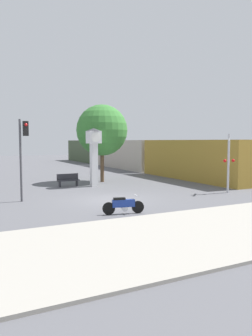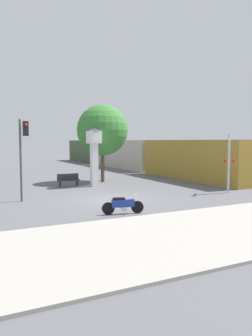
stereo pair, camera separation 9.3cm
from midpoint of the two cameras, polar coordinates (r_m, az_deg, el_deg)
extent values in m
plane|color=#56565B|center=(18.53, -2.72, -5.56)|extent=(120.00, 120.00, 0.00)
cube|color=#9E998E|center=(12.21, 12.03, -10.84)|extent=(36.00, 6.00, 0.10)
cylinder|color=black|center=(15.12, 1.90, -6.81)|extent=(0.57, 0.22, 0.57)
cylinder|color=black|center=(14.81, -3.21, -7.06)|extent=(0.57, 0.22, 0.57)
cube|color=navy|center=(14.91, -0.63, -6.15)|extent=(1.06, 0.43, 0.34)
cube|color=black|center=(14.83, -1.35, -5.36)|extent=(0.56, 0.33, 0.09)
cylinder|color=silver|center=(14.97, -0.45, -7.03)|extent=(0.30, 0.24, 0.26)
cube|color=silver|center=(14.99, 1.53, -4.77)|extent=(0.15, 0.42, 0.04)
cube|color=white|center=(23.92, -5.73, 0.53)|extent=(0.47, 0.47, 3.13)
cube|color=white|center=(23.85, -5.77, 5.36)|extent=(0.90, 0.90, 0.90)
cylinder|color=white|center=(23.43, -5.36, 5.38)|extent=(0.72, 0.02, 0.72)
cone|color=#333338|center=(23.87, -5.78, 6.68)|extent=(1.08, 1.08, 0.20)
cube|color=olive|center=(28.91, 11.84, 1.44)|extent=(2.80, 12.65, 3.40)
cube|color=#ADA393|center=(40.12, -0.04, 2.43)|extent=(2.80, 12.65, 3.40)
cube|color=#425138|center=(52.30, -6.59, 2.93)|extent=(2.80, 12.65, 3.40)
cylinder|color=#47474C|center=(18.65, -18.00, 1.22)|extent=(0.12, 0.12, 4.48)
cube|color=black|center=(18.68, -17.22, 6.59)|extent=(0.28, 0.24, 0.80)
sphere|color=red|center=(18.54, -17.16, 7.22)|extent=(0.16, 0.16, 0.16)
cylinder|color=#B7B7BC|center=(21.79, 17.29, 0.75)|extent=(0.14, 0.14, 3.75)
cube|color=white|center=(21.74, 17.39, 4.76)|extent=(0.82, 0.82, 0.14)
sphere|color=red|center=(21.50, 16.72, 1.21)|extent=(0.20, 0.20, 0.20)
sphere|color=red|center=(21.99, 18.05, 1.25)|extent=(0.20, 0.20, 0.20)
cylinder|color=brown|center=(26.57, -4.27, 0.31)|extent=(0.30, 0.30, 2.53)
sphere|color=#387A33|center=(26.50, -4.31, 6.58)|extent=(4.10, 4.10, 4.10)
cube|color=#2D2D33|center=(24.18, -10.12, -2.13)|extent=(1.60, 0.44, 0.08)
cube|color=#2D2D33|center=(24.33, -10.26, -1.50)|extent=(1.60, 0.06, 0.44)
cube|color=#2D2D33|center=(24.03, -11.57, -2.79)|extent=(0.08, 0.35, 0.41)
cube|color=#2D2D33|center=(24.39, -8.67, -2.63)|extent=(0.08, 0.35, 0.41)
camera|label=1|loc=(0.05, -90.14, -0.01)|focal=35.00mm
camera|label=2|loc=(0.05, 89.86, 0.01)|focal=35.00mm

